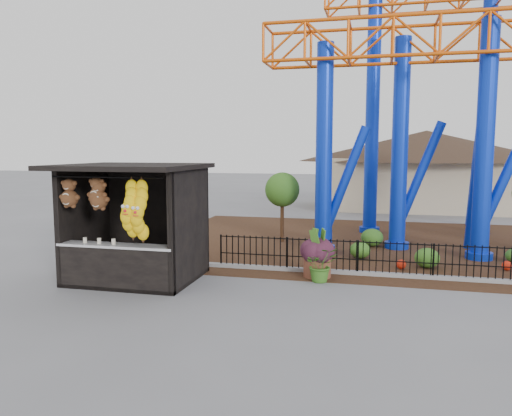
% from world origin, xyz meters
% --- Properties ---
extents(ground, '(120.00, 120.00, 0.00)m').
position_xyz_m(ground, '(0.00, 0.00, 0.00)').
color(ground, slate).
rests_on(ground, ground).
extents(mulch_bed, '(18.00, 12.00, 0.02)m').
position_xyz_m(mulch_bed, '(4.00, 8.00, 0.01)').
color(mulch_bed, '#331E11').
rests_on(mulch_bed, ground).
extents(curb, '(18.00, 0.18, 0.12)m').
position_xyz_m(curb, '(4.00, 3.00, 0.06)').
color(curb, gray).
rests_on(curb, ground).
extents(prize_booth, '(3.50, 3.40, 3.12)m').
position_xyz_m(prize_booth, '(-2.99, 0.91, 1.53)').
color(prize_booth, black).
rests_on(prize_booth, ground).
extents(picket_fence, '(12.20, 0.06, 1.00)m').
position_xyz_m(picket_fence, '(4.90, 3.00, 0.50)').
color(picket_fence, black).
rests_on(picket_fence, ground).
extents(roller_coaster, '(11.00, 6.37, 10.82)m').
position_xyz_m(roller_coaster, '(5.12, 8.23, 6.44)').
color(roller_coaster, '#0B2DC4').
rests_on(roller_coaster, ground).
extents(terracotta_planter, '(0.76, 0.76, 0.63)m').
position_xyz_m(terracotta_planter, '(1.72, 2.52, 0.31)').
color(terracotta_planter, brown).
rests_on(terracotta_planter, ground).
extents(planter_foliage, '(0.70, 0.70, 0.64)m').
position_xyz_m(planter_foliage, '(1.72, 2.52, 0.95)').
color(planter_foliage, '#391626').
rests_on(planter_foliage, terracotta_planter).
extents(potted_plant, '(1.07, 1.02, 0.94)m').
position_xyz_m(potted_plant, '(1.87, 2.09, 0.47)').
color(potted_plant, '#255619').
rests_on(potted_plant, ground).
extents(landscaping, '(8.29, 4.09, 0.64)m').
position_xyz_m(landscaping, '(4.84, 5.62, 0.29)').
color(landscaping, '#32601C').
rests_on(landscaping, mulch_bed).
extents(pavilion, '(15.00, 15.00, 4.80)m').
position_xyz_m(pavilion, '(6.00, 20.00, 3.07)').
color(pavilion, '#BFAD8C').
rests_on(pavilion, ground).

